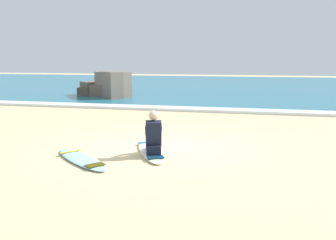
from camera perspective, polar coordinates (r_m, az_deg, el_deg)
name	(u,v)px	position (r m, az deg, el deg)	size (l,w,h in m)	color
ground_plane	(166,148)	(8.68, -0.36, -4.43)	(80.00, 80.00, 0.00)	beige
sea	(227,86)	(28.38, 9.48, 5.43)	(80.00, 28.00, 0.10)	teal
breaking_foam	(203,110)	(14.82, 5.58, 1.68)	(80.00, 0.90, 0.11)	white
surfboard_main	(151,150)	(8.31, -2.78, -4.84)	(1.43, 2.33, 0.08)	#EFE5C6
surfer_seated	(154,137)	(7.86, -2.33, -2.67)	(0.52, 0.77, 0.95)	black
surfboard_spare_near	(82,159)	(7.80, -13.66, -6.08)	(1.95, 1.74, 0.08)	#9ED1E5
rock_outcrop_distant	(107,88)	(19.78, -9.68, 5.05)	(3.44, 2.94, 1.46)	brown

